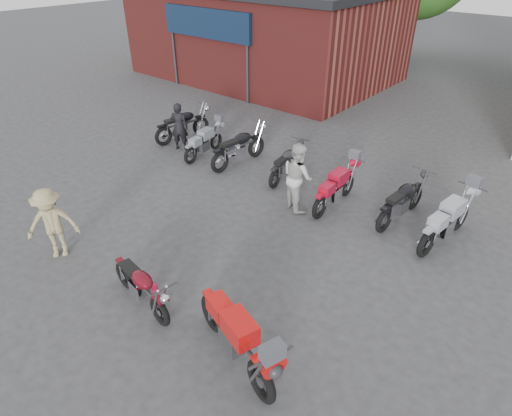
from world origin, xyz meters
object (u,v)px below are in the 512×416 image
Objects in this scene: person_tan at (52,224)px; row_bike_1 at (204,141)px; row_bike_0 at (183,123)px; row_bike_5 at (403,199)px; sportbike at (236,334)px; row_bike_2 at (239,145)px; helmet at (152,288)px; row_bike_3 at (287,162)px; person_light at (298,177)px; person_dark at (179,127)px; row_bike_6 at (448,219)px; vintage_motorcycle at (140,284)px; row_bike_4 at (336,186)px.

person_tan reaches higher than row_bike_1.
row_bike_0 reaches higher than row_bike_5.
sportbike is 1.04× the size of row_bike_2.
person_tan is 0.81× the size of row_bike_5.
row_bike_3 reaches higher than helmet.
sportbike reaches higher than row_bike_1.
person_light is at bearing -142.92° from row_bike_3.
person_light reaches higher than person_dark.
helmet is 6.27m from row_bike_5.
person_tan is (-2.54, -0.54, 0.71)m from helmet.
person_light is 5.78m from person_tan.
row_bike_6 is (6.34, 5.96, -0.21)m from person_tan.
row_bike_5 is (2.48, 5.99, 0.06)m from vintage_motorcycle.
person_tan is at bearing 146.12° from row_bike_4.
person_light is (-2.07, 4.62, 0.25)m from sportbike.
person_tan is at bearing -174.56° from row_bike_1.
row_bike_6 is (1.41, 5.57, -0.03)m from sportbike.
person_light is 0.99× the size of row_bike_1.
sportbike is at bearing 12.30° from vintage_motorcycle.
row_bike_1 is 0.91× the size of row_bike_4.
row_bike_4 is 2.77m from row_bike_6.
row_bike_0 reaches higher than vintage_motorcycle.
person_dark is at bearing 104.60° from row_bike_2.
person_light is (0.16, 4.80, 0.37)m from vintage_motorcycle.
row_bike_4 is (1.90, -0.45, 0.05)m from row_bike_3.
row_bike_5 reaches higher than helmet.
row_bike_1 is at bearing 99.51° from row_bike_5.
person_dark is at bearing 90.13° from row_bike_1.
row_bike_1 is 7.62m from row_bike_6.
row_bike_3 is 0.89× the size of row_bike_5.
sportbike is at bearing -137.73° from row_bike_1.
row_bike_5 is (5.17, 6.21, -0.23)m from person_tan.
person_light is at bearing 141.47° from person_dark.
sportbike is at bearing -159.26° from row_bike_3.
row_bike_5 is at bearing -92.70° from row_bike_1.
row_bike_6 is (3.64, 5.75, 0.09)m from vintage_motorcycle.
row_bike_0 reaches higher than row_bike_1.
person_light reaches higher than row_bike_4.
helmet is at bearing 112.53° from person_light.
row_bike_6 is at bearing -138.34° from person_light.
row_bike_2 is at bearing 149.62° from sportbike.
vintage_motorcycle is 0.82× the size of sportbike.
row_bike_0 is 1.15× the size of row_bike_1.
helmet is at bearing 160.21° from row_bike_5.
person_tan reaches higher than sportbike.
sportbike is 8.88m from person_dark.
row_bike_5 reaches higher than row_bike_1.
row_bike_4 reaches higher than row_bike_1.
row_bike_2 is at bearing 122.75° from vintage_motorcycle.
row_bike_3 is (-1.18, 1.15, -0.37)m from person_light.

